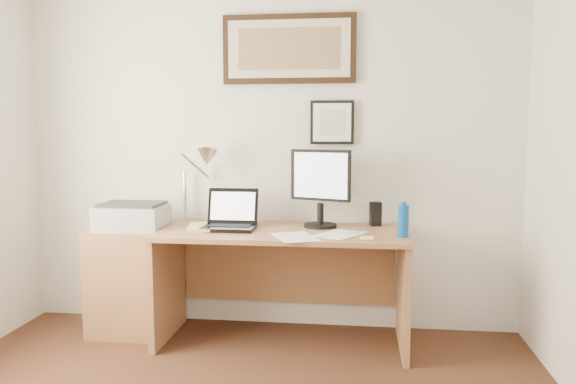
% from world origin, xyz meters
% --- Properties ---
extents(wall_back, '(3.50, 0.02, 2.50)m').
position_xyz_m(wall_back, '(0.00, 2.00, 1.25)').
color(wall_back, silver).
rests_on(wall_back, ground).
extents(side_cabinet, '(0.50, 0.40, 0.73)m').
position_xyz_m(side_cabinet, '(-0.92, 1.68, 0.36)').
color(side_cabinet, '#8E5F3B').
rests_on(side_cabinet, floor).
extents(water_bottle, '(0.07, 0.07, 0.20)m').
position_xyz_m(water_bottle, '(0.91, 1.51, 0.85)').
color(water_bottle, '#0B4A98').
rests_on(water_bottle, desk).
extents(bottle_cap, '(0.04, 0.04, 0.02)m').
position_xyz_m(bottle_cap, '(0.91, 1.51, 0.96)').
color(bottle_cap, '#0B4A98').
rests_on(bottle_cap, water_bottle).
extents(speaker, '(0.09, 0.08, 0.16)m').
position_xyz_m(speaker, '(0.75, 1.89, 0.83)').
color(speaker, black).
rests_on(speaker, desk).
extents(paper_sheet_a, '(0.34, 0.39, 0.00)m').
position_xyz_m(paper_sheet_a, '(0.26, 1.42, 0.75)').
color(paper_sheet_a, white).
rests_on(paper_sheet_a, desk).
extents(paper_sheet_b, '(0.35, 0.38, 0.00)m').
position_xyz_m(paper_sheet_b, '(0.52, 1.53, 0.75)').
color(paper_sheet_b, white).
rests_on(paper_sheet_b, desk).
extents(sticky_pad, '(0.09, 0.09, 0.01)m').
position_xyz_m(sticky_pad, '(0.69, 1.40, 0.76)').
color(sticky_pad, '#E8E56E').
rests_on(sticky_pad, desk).
extents(marker_pen, '(0.14, 0.06, 0.02)m').
position_xyz_m(marker_pen, '(0.62, 1.57, 0.76)').
color(marker_pen, white).
rests_on(marker_pen, desk).
extents(book, '(0.27, 0.33, 0.02)m').
position_xyz_m(book, '(-0.47, 1.60, 0.76)').
color(book, '#E2D46A').
rests_on(book, desk).
extents(desk, '(1.60, 0.70, 0.75)m').
position_xyz_m(desk, '(0.15, 1.72, 0.51)').
color(desk, '#8E5F3B').
rests_on(desk, floor).
extents(laptop, '(0.34, 0.29, 0.26)m').
position_xyz_m(laptop, '(-0.20, 1.66, 0.81)').
color(laptop, black).
rests_on(laptop, desk).
extents(lcd_monitor, '(0.41, 0.22, 0.52)m').
position_xyz_m(lcd_monitor, '(0.38, 1.79, 1.04)').
color(lcd_monitor, black).
rests_on(lcd_monitor, desk).
extents(printer, '(0.44, 0.34, 0.18)m').
position_xyz_m(printer, '(-0.88, 1.67, 0.82)').
color(printer, '#A6A6A8').
rests_on(printer, side_cabinet).
extents(desk_lamp, '(0.29, 0.27, 0.53)m').
position_xyz_m(desk_lamp, '(-0.41, 1.81, 1.19)').
color(desk_lamp, silver).
rests_on(desk_lamp, desk).
extents(picture_large, '(0.92, 0.04, 0.47)m').
position_xyz_m(picture_large, '(0.15, 1.97, 1.95)').
color(picture_large, black).
rests_on(picture_large, wall_back).
extents(picture_small, '(0.30, 0.03, 0.30)m').
position_xyz_m(picture_small, '(0.45, 1.97, 1.45)').
color(picture_small, black).
rests_on(picture_small, wall_back).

